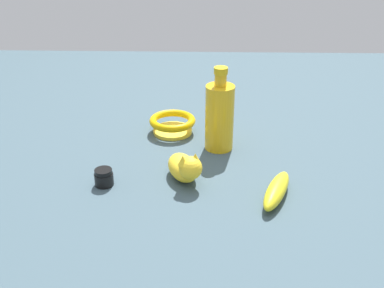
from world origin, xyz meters
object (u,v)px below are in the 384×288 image
Objects in this scene: bottle_tall at (220,116)px; bowl at (172,123)px; banana at (277,190)px; cat_figurine at (184,167)px; nail_polish_jar at (104,177)px.

bowl is at bearing -34.79° from bottle_tall.
banana is (-0.12, 0.24, -0.07)m from bottle_tall.
cat_figurine is 0.27m from bowl.
cat_figurine reaches higher than nail_polish_jar.
bottle_tall is 1.38× the size of banana.
nail_polish_jar is (0.19, 0.03, -0.02)m from cat_figurine.
banana is (-0.21, 0.07, -0.02)m from cat_figurine.
bowl is (-0.14, -0.29, 0.01)m from nail_polish_jar.
bowl is 0.42m from banana.
bottle_tall is at bearing -144.33° from nail_polish_jar.
bottle_tall is 0.28m from banana.
cat_figurine is 0.20m from bottle_tall.
bottle_tall is at bearing -116.62° from cat_figurine.
cat_figurine is at bearing 93.10° from banana.
nail_polish_jar is at bearing 35.67° from bottle_tall.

